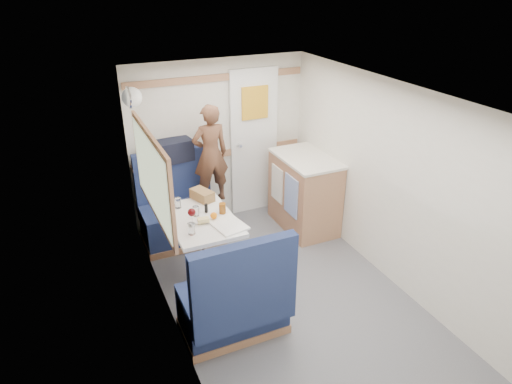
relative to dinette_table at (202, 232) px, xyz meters
name	(u,v)px	position (x,y,z in m)	size (l,w,h in m)	color
floor	(308,322)	(0.65, -1.00, -0.57)	(4.50, 4.50, 0.00)	#515156
ceiling	(321,107)	(0.65, -1.00, 1.43)	(4.50, 4.50, 0.00)	silver
wall_back	(219,142)	(0.65, 1.25, 0.43)	(2.20, 0.02, 2.00)	silver
wall_left	(183,258)	(-0.45, -1.00, 0.43)	(0.02, 4.50, 2.00)	silver
wall_right	(419,202)	(1.75, -1.00, 0.43)	(0.02, 4.50, 2.00)	silver
oak_trim_low	(220,154)	(0.65, 1.23, 0.28)	(2.15, 0.02, 0.08)	#976344
oak_trim_high	(217,78)	(0.65, 1.23, 1.21)	(2.15, 0.02, 0.08)	#976344
side_window	(152,176)	(-0.43, 0.00, 0.68)	(0.04, 1.30, 0.72)	#A1AB91
rear_door	(254,140)	(1.10, 1.22, 0.41)	(0.62, 0.12, 1.86)	white
dinette_table	(202,232)	(0.00, 0.00, 0.00)	(0.62, 0.92, 0.72)	white
bench_far	(180,217)	(0.00, 0.86, -0.27)	(0.90, 0.59, 1.05)	#161E48
bench_near	(235,306)	(0.00, -0.86, -0.27)	(0.90, 0.59, 1.05)	#161E48
ledge	(171,163)	(0.00, 1.12, 0.31)	(0.90, 0.14, 0.04)	#976344
dome_light	(132,97)	(-0.39, 0.85, 1.18)	(0.20, 0.20, 0.20)	white
galley_counter	(304,192)	(1.47, 0.55, -0.10)	(0.57, 0.92, 0.92)	#976344
person	(210,154)	(0.40, 0.85, 0.46)	(0.42, 0.27, 1.14)	brown
duffel_bag	(170,151)	(0.00, 1.12, 0.46)	(0.51, 0.25, 0.25)	black
tray	(228,225)	(0.19, -0.24, 0.16)	(0.27, 0.35, 0.02)	white
orange_fruit	(214,216)	(0.10, -0.09, 0.21)	(0.07, 0.07, 0.07)	#F05F0A
cheese_block	(203,220)	(-0.01, -0.10, 0.19)	(0.11, 0.06, 0.04)	#D7CE7C
wine_glass	(192,213)	(-0.11, -0.08, 0.28)	(0.08, 0.08, 0.17)	white
tumbler_left	(191,229)	(-0.17, -0.25, 0.21)	(0.07, 0.07, 0.11)	silver
tumbler_mid	(178,203)	(-0.15, 0.31, 0.21)	(0.07, 0.07, 0.11)	white
tumbler_right	(196,211)	(-0.03, 0.07, 0.20)	(0.06, 0.06, 0.10)	white
beer_glass	(222,208)	(0.22, 0.01, 0.21)	(0.07, 0.07, 0.11)	brown
pepper_grinder	(206,208)	(0.08, 0.10, 0.20)	(0.03, 0.03, 0.09)	black
salt_grinder	(199,210)	(0.01, 0.10, 0.19)	(0.03, 0.03, 0.08)	white
bread_loaf	(202,195)	(0.13, 0.38, 0.21)	(0.14, 0.26, 0.11)	brown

